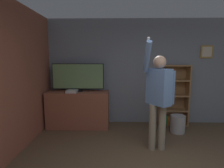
% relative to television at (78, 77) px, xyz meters
% --- Properties ---
extents(wall_back, '(6.94, 0.09, 2.70)m').
position_rel_television_xyz_m(wall_back, '(1.67, 0.33, 0.10)').
color(wall_back, gray).
rests_on(wall_back, ground_plane).
extents(wall_side_brick, '(0.06, 4.71, 2.70)m').
position_rel_television_xyz_m(wall_side_brick, '(-0.83, -1.26, 0.10)').
color(wall_side_brick, '#93513D').
rests_on(wall_side_brick, ground_plane).
extents(tv_ledge, '(1.50, 0.53, 0.89)m').
position_rel_television_xyz_m(tv_ledge, '(0.00, -0.05, -0.81)').
color(tv_ledge, '#93513D').
rests_on(tv_ledge, ground_plane).
extents(television, '(1.27, 0.22, 0.69)m').
position_rel_television_xyz_m(television, '(0.00, 0.00, 0.00)').
color(television, black).
rests_on(television, tv_ledge).
extents(game_console, '(0.25, 0.24, 0.06)m').
position_rel_television_xyz_m(game_console, '(-0.12, -0.16, -0.33)').
color(game_console, silver).
rests_on(game_console, tv_ledge).
extents(bookshelf, '(0.74, 0.28, 1.55)m').
position_rel_television_xyz_m(bookshelf, '(2.33, 0.15, -0.51)').
color(bookshelf, '#997047').
rests_on(bookshelf, ground_plane).
extents(person, '(0.58, 0.57, 2.04)m').
position_rel_television_xyz_m(person, '(1.70, -1.14, -0.19)').
color(person, gray).
rests_on(person, ground_plane).
extents(waste_bin, '(0.33, 0.33, 0.40)m').
position_rel_television_xyz_m(waste_bin, '(2.37, -0.34, -1.05)').
color(waste_bin, '#B7B7BC').
rests_on(waste_bin, ground_plane).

